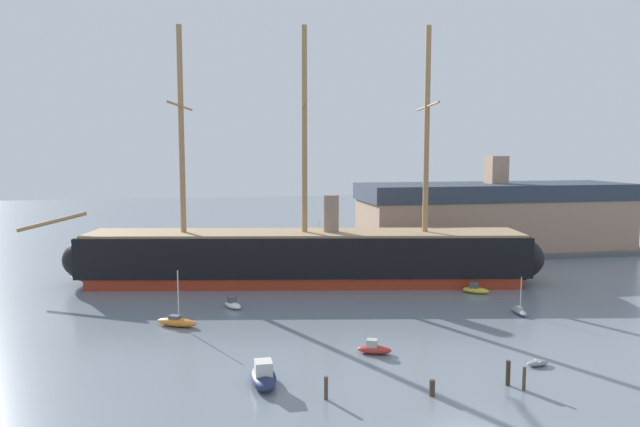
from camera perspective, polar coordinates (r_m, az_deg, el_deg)
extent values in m
cube|color=maroon|center=(81.36, -1.49, -6.29)|extent=(58.41, 18.93, 1.51)
cube|color=black|center=(80.69, -1.50, -3.90)|extent=(60.85, 19.72, 5.38)
ellipsoid|color=black|center=(85.72, -20.40, -4.21)|extent=(12.12, 9.94, 6.88)
ellipsoid|color=black|center=(85.16, 17.53, -4.17)|extent=(12.12, 9.94, 6.88)
cube|color=#9E7F5B|center=(80.25, -1.50, -1.90)|extent=(59.53, 18.79, 0.32)
cylinder|color=#A37A4C|center=(81.39, -13.38, 7.80)|extent=(0.75, 0.75, 27.95)
cylinder|color=#A37A4C|center=(81.56, -13.44, 10.16)|extent=(2.90, 14.27, 0.30)
cylinder|color=#A37A4C|center=(79.50, -1.53, 8.01)|extent=(0.75, 0.75, 27.95)
cylinder|color=#A37A4C|center=(79.69, -1.54, 10.42)|extent=(2.90, 14.27, 0.30)
cylinder|color=#A37A4C|center=(81.04, 10.37, 7.87)|extent=(0.75, 0.75, 27.95)
cylinder|color=#A37A4C|center=(81.21, 10.42, 10.24)|extent=(2.90, 14.27, 0.30)
cylinder|color=#A37A4C|center=(87.48, -24.70, -0.75)|extent=(9.46, 2.24, 2.86)
cylinder|color=gray|center=(79.98, 1.08, -0.10)|extent=(2.15, 2.15, 5.38)
ellipsoid|color=#1E284C|center=(47.71, -5.57, -15.64)|extent=(2.04, 4.86, 1.13)
cube|color=beige|center=(47.07, -5.54, -14.77)|extent=(1.32, 1.49, 1.13)
ellipsoid|color=gray|center=(54.60, 20.45, -13.52)|extent=(2.14, 1.13, 0.48)
cube|color=beige|center=(54.54, 20.46, -13.34)|extent=(0.27, 0.78, 0.07)
ellipsoid|color=#B22D28|center=(54.41, 5.33, -13.09)|extent=(3.35, 2.39, 0.72)
cube|color=#B2ADA3|center=(54.24, 5.10, -12.50)|extent=(1.20, 1.14, 0.72)
ellipsoid|color=orange|center=(63.79, -13.78, -10.26)|extent=(4.67, 3.36, 0.87)
cube|color=#4C4C51|center=(63.77, -13.97, -9.82)|extent=(1.36, 1.20, 0.46)
cylinder|color=silver|center=(62.93, -13.67, -7.77)|extent=(0.11, 0.11, 5.25)
ellipsoid|color=gray|center=(70.09, 18.89, -9.03)|extent=(1.32, 3.39, 0.63)
cube|color=#B2ADA3|center=(70.14, 18.84, -8.72)|extent=(0.63, 0.88, 0.33)
cylinder|color=silver|center=(69.43, 19.00, -7.40)|extent=(0.08, 0.08, 3.80)
ellipsoid|color=silver|center=(69.57, -8.50, -8.83)|extent=(2.50, 3.37, 0.73)
cube|color=#4C4C51|center=(69.61, -8.59, -8.33)|extent=(1.17, 1.22, 0.73)
ellipsoid|color=gold|center=(78.37, 14.97, -7.25)|extent=(3.53, 3.18, 0.79)
cube|color=#4C4C51|center=(78.27, 14.82, -6.79)|extent=(1.38, 1.35, 0.79)
ellipsoid|color=silver|center=(91.13, -18.41, -5.46)|extent=(1.59, 3.74, 0.87)
cube|color=beige|center=(90.74, -18.44, -5.06)|extent=(1.02, 1.15, 0.87)
ellipsoid|color=#B22D28|center=(101.41, 17.23, -4.23)|extent=(4.66, 2.78, 1.02)
cube|color=#B2ADA3|center=(101.47, 17.37, -3.76)|extent=(1.57, 1.46, 1.02)
ellipsoid|color=silver|center=(102.68, -0.15, -3.86)|extent=(1.95, 4.85, 0.90)
cube|color=beige|center=(102.82, -0.19, -3.56)|extent=(0.91, 1.26, 0.47)
cylinder|color=silver|center=(101.98, -0.11, -2.23)|extent=(0.12, 0.12, 5.43)
cylinder|color=#382B1E|center=(49.44, 17.87, -14.59)|extent=(0.36, 0.36, 1.99)
cylinder|color=#4C3D2D|center=(49.01, 19.29, -14.94)|extent=(0.26, 0.26, 1.81)
cylinder|color=#423323|center=(46.26, 10.89, -16.39)|extent=(0.42, 0.42, 1.21)
cylinder|color=#4C3D2D|center=(44.83, 0.59, -16.66)|extent=(0.30, 0.30, 1.75)
cube|color=#565659|center=(110.79, 16.56, -3.40)|extent=(52.68, 17.96, 0.80)
cube|color=tan|center=(110.12, 16.64, -0.94)|extent=(47.89, 14.97, 8.77)
cube|color=#333D4C|center=(109.58, 16.73, 2.08)|extent=(48.85, 15.27, 2.87)
cube|color=tan|center=(109.44, 16.84, 4.11)|extent=(3.20, 3.20, 4.91)
ellipsoid|color=silver|center=(56.81, 9.41, -1.98)|extent=(0.28, 0.32, 0.11)
sphere|color=silver|center=(57.00, 9.47, -1.94)|extent=(0.09, 0.09, 0.09)
cube|color=#ADA89E|center=(56.89, 9.12, -1.94)|extent=(0.46, 0.38, 0.11)
cube|color=#ADA89E|center=(56.73, 9.70, -1.97)|extent=(0.46, 0.38, 0.11)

